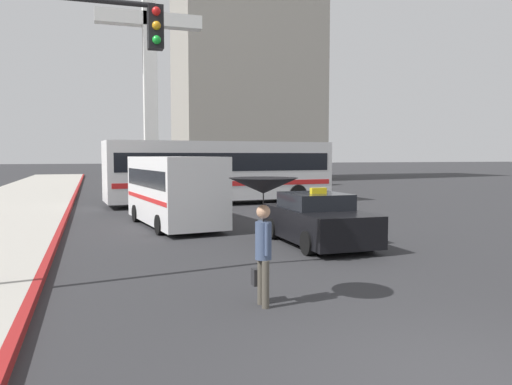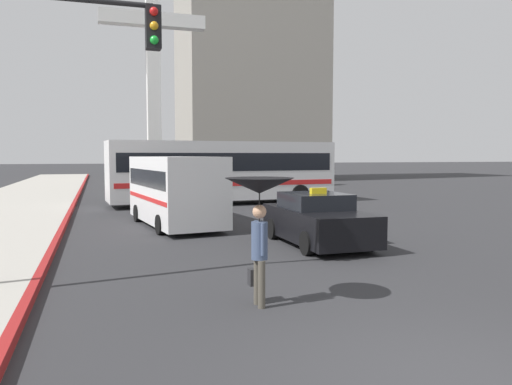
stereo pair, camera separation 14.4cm
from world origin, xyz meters
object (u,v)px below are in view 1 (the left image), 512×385
at_px(city_bus, 221,169).
at_px(taxi, 317,220).
at_px(ambulance_van, 174,188).
at_px(pedestrian_with_umbrella, 263,200).
at_px(monument_cross, 150,57).
at_px(traffic_light, 59,77).

bearing_deg(city_bus, taxi, 174.41).
bearing_deg(taxi, ambulance_van, -56.41).
distance_m(pedestrian_with_umbrella, monument_cross, 28.51).
distance_m(ambulance_van, traffic_light, 8.54).
bearing_deg(monument_cross, taxi, -85.12).
xyz_separation_m(city_bus, pedestrian_with_umbrella, (-3.57, -16.79, -0.00)).
xyz_separation_m(city_bus, monument_cross, (-2.25, 10.71, 7.41)).
bearing_deg(ambulance_van, pedestrian_with_umbrella, 82.17).
distance_m(taxi, city_bus, 11.99).
relative_size(taxi, ambulance_van, 0.69).
distance_m(taxi, traffic_light, 7.62).
height_order(ambulance_van, monument_cross, monument_cross).
xyz_separation_m(taxi, city_bus, (0.32, 11.94, 1.08)).
height_order(taxi, traffic_light, traffic_light).
distance_m(city_bus, traffic_light, 16.25).
relative_size(taxi, monument_cross, 0.25).
xyz_separation_m(taxi, traffic_light, (-6.38, -2.72, 3.17)).
xyz_separation_m(taxi, pedestrian_with_umbrella, (-3.26, -4.86, 1.07)).
bearing_deg(city_bus, ambulance_van, 149.81).
bearing_deg(city_bus, traffic_light, 151.40).
xyz_separation_m(ambulance_van, pedestrian_with_umbrella, (-0.07, -9.65, 0.40)).
bearing_deg(pedestrian_with_umbrella, traffic_light, 55.32).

